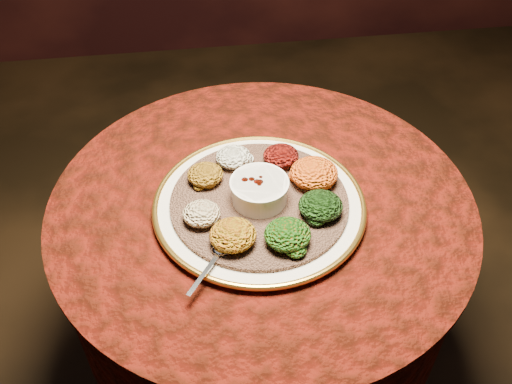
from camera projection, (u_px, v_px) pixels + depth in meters
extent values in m
plane|color=black|center=(260.00, 366.00, 1.79)|extent=(4.00, 4.00, 0.00)
cylinder|color=black|center=(260.00, 363.00, 1.78)|extent=(0.44, 0.44, 0.04)
cylinder|color=black|center=(261.00, 302.00, 1.55)|extent=(0.12, 0.12, 0.68)
cylinder|color=black|center=(262.00, 210.00, 1.31)|extent=(0.80, 0.80, 0.04)
cylinder|color=#430C05|center=(261.00, 251.00, 1.41)|extent=(0.93, 0.93, 0.34)
cylinder|color=#430C05|center=(262.00, 202.00, 1.29)|extent=(0.96, 0.96, 0.01)
cylinder|color=silver|center=(259.00, 206.00, 1.26)|extent=(0.53, 0.53, 0.02)
torus|color=#BD8A2F|center=(259.00, 204.00, 1.25)|extent=(0.47, 0.47, 0.01)
cylinder|color=brown|center=(259.00, 201.00, 1.25)|extent=(0.47, 0.47, 0.01)
cylinder|color=silver|center=(259.00, 191.00, 1.22)|extent=(0.12, 0.12, 0.05)
cylinder|color=silver|center=(259.00, 183.00, 1.21)|extent=(0.13, 0.13, 0.01)
cylinder|color=#500A04|center=(259.00, 185.00, 1.21)|extent=(0.10, 0.10, 0.01)
ellipsoid|color=silver|center=(222.00, 249.00, 1.13)|extent=(0.04, 0.03, 0.01)
cube|color=silver|center=(204.00, 274.00, 1.09)|extent=(0.07, 0.10, 0.00)
ellipsoid|color=white|center=(233.00, 157.00, 1.32)|extent=(0.08, 0.08, 0.04)
ellipsoid|color=black|center=(281.00, 156.00, 1.32)|extent=(0.08, 0.08, 0.04)
ellipsoid|color=#C38310|center=(314.00, 173.00, 1.27)|extent=(0.11, 0.10, 0.05)
ellipsoid|color=black|center=(321.00, 206.00, 1.20)|extent=(0.09, 0.09, 0.05)
ellipsoid|color=#9E390A|center=(288.00, 234.00, 1.14)|extent=(0.10, 0.09, 0.05)
ellipsoid|color=#9A710D|center=(233.00, 235.00, 1.14)|extent=(0.10, 0.09, 0.05)
ellipsoid|color=maroon|center=(202.00, 214.00, 1.18)|extent=(0.08, 0.08, 0.04)
ellipsoid|color=#865910|center=(205.00, 174.00, 1.27)|extent=(0.08, 0.08, 0.04)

